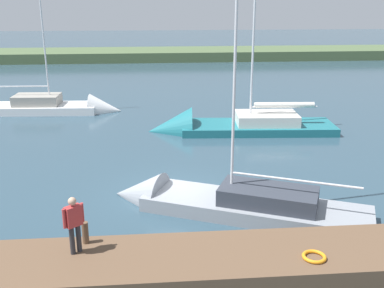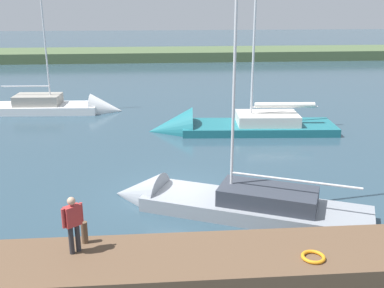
% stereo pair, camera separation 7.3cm
% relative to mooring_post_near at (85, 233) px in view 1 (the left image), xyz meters
% --- Properties ---
extents(ground_plane, '(200.00, 200.00, 0.00)m').
position_rel_mooring_post_near_xyz_m(ground_plane, '(-2.87, -5.05, -1.12)').
color(ground_plane, '#2D4756').
extents(far_shoreline, '(180.00, 8.00, 2.40)m').
position_rel_mooring_post_near_xyz_m(far_shoreline, '(-2.87, -48.22, -1.12)').
color(far_shoreline, '#4C603D').
rests_on(far_shoreline, ground_plane).
extents(dock_pier, '(19.13, 2.50, 0.79)m').
position_rel_mooring_post_near_xyz_m(dock_pier, '(-2.87, 0.88, -0.72)').
color(dock_pier, brown).
rests_on(dock_pier, ground_plane).
extents(mooring_post_near, '(0.19, 0.19, 0.66)m').
position_rel_mooring_post_near_xyz_m(mooring_post_near, '(0.00, 0.00, 0.00)').
color(mooring_post_near, brown).
rests_on(mooring_post_near, dock_pier).
extents(life_ring_buoy, '(0.66, 0.66, 0.10)m').
position_rel_mooring_post_near_xyz_m(life_ring_buoy, '(-6.30, 1.38, -0.28)').
color(life_ring_buoy, orange).
rests_on(life_ring_buoy, dock_pier).
extents(sailboat_outer_mooring, '(11.13, 3.58, 11.53)m').
position_rel_mooring_post_near_xyz_m(sailboat_outer_mooring, '(-6.06, -13.83, -1.00)').
color(sailboat_outer_mooring, '#1E6B75').
rests_on(sailboat_outer_mooring, ground_plane).
extents(sailboat_far_left, '(9.72, 5.88, 11.99)m').
position_rel_mooring_post_near_xyz_m(sailboat_far_left, '(-4.34, -3.40, -0.94)').
color(sailboat_far_left, gray).
rests_on(sailboat_far_left, ground_plane).
extents(sailboat_mid_channel, '(9.05, 2.81, 11.32)m').
position_rel_mooring_post_near_xyz_m(sailboat_mid_channel, '(3.99, -19.56, -0.95)').
color(sailboat_mid_channel, white).
rests_on(sailboat_mid_channel, ground_plane).
extents(person_on_dock, '(0.51, 0.45, 1.67)m').
position_rel_mooring_post_near_xyz_m(person_on_dock, '(0.19, 0.50, 0.63)').
color(person_on_dock, '#28282D').
rests_on(person_on_dock, dock_pier).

